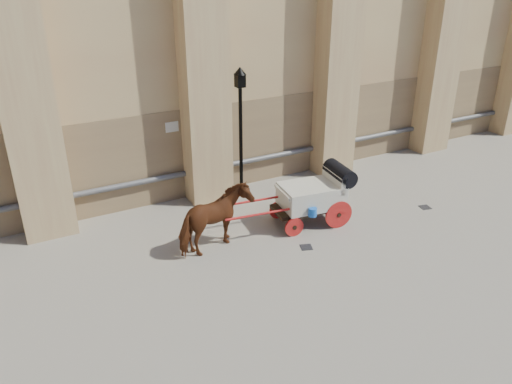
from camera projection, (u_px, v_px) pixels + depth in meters
ground at (292, 237)px, 14.28m from camera, size 90.00×90.00×0.00m
horse at (215, 220)px, 13.33m from camera, size 2.30×1.54×1.79m
carriage at (316, 193)px, 14.76m from camera, size 4.08×1.60×1.74m
street_lamp at (241, 128)px, 16.14m from camera, size 0.40×0.40×4.24m
drain_grate_near at (306, 247)px, 13.77m from camera, size 0.41×0.41×0.01m
drain_grate_far at (425, 207)px, 16.01m from camera, size 0.38×0.38×0.01m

